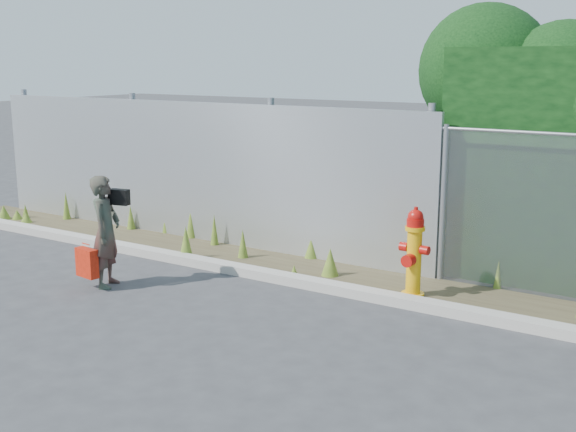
# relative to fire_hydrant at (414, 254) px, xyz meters

# --- Properties ---
(ground) EXTENTS (80.00, 80.00, 0.00)m
(ground) POSITION_rel_fire_hydrant_xyz_m (-1.03, -2.15, -0.55)
(ground) COLOR #373739
(ground) RESTS_ON ground
(curb) EXTENTS (16.00, 0.22, 0.12)m
(curb) POSITION_rel_fire_hydrant_xyz_m (-1.03, -0.35, -0.49)
(curb) COLOR #A59F95
(curb) RESTS_ON ground
(weed_strip) EXTENTS (16.00, 1.31, 0.52)m
(weed_strip) POSITION_rel_fire_hydrant_xyz_m (-1.48, 0.32, -0.44)
(weed_strip) COLOR #423926
(weed_strip) RESTS_ON ground
(corrugated_fence) EXTENTS (8.50, 0.21, 2.30)m
(corrugated_fence) POSITION_rel_fire_hydrant_xyz_m (-4.28, 0.86, 0.55)
(corrugated_fence) COLOR #B8BBC0
(corrugated_fence) RESTS_ON ground
(fire_hydrant) EXTENTS (0.38, 0.34, 1.13)m
(fire_hydrant) POSITION_rel_fire_hydrant_xyz_m (0.00, 0.00, 0.00)
(fire_hydrant) COLOR #EEA90C
(fire_hydrant) RESTS_ON ground
(woman) EXTENTS (0.53, 0.62, 1.43)m
(woman) POSITION_rel_fire_hydrant_xyz_m (-3.48, -1.67, 0.17)
(woman) COLOR #0E5A42
(woman) RESTS_ON ground
(red_tote_bag) EXTENTS (0.33, 0.12, 0.43)m
(red_tote_bag) POSITION_rel_fire_hydrant_xyz_m (-3.58, -1.92, -0.20)
(red_tote_bag) COLOR #A81B09
(black_shoulder_bag) EXTENTS (0.26, 0.11, 0.20)m
(black_shoulder_bag) POSITION_rel_fire_hydrant_xyz_m (-3.36, -1.53, 0.60)
(black_shoulder_bag) COLOR black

